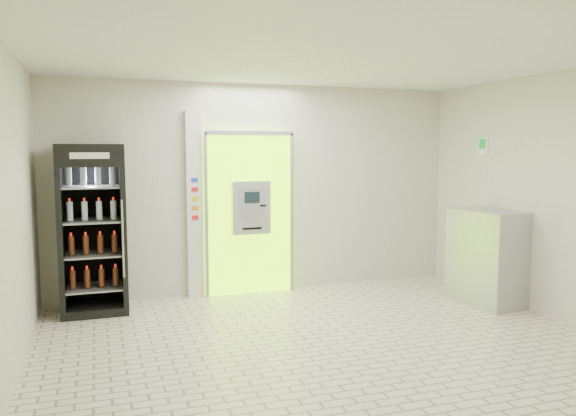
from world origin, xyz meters
name	(u,v)px	position (x,y,z in m)	size (l,w,h in m)	color
ground	(327,345)	(0.00, 0.00, 0.00)	(6.00, 6.00, 0.00)	beige
room_shell	(328,172)	(0.00, 0.00, 1.84)	(6.00, 6.00, 6.00)	beige
atm_assembly	(249,212)	(-0.20, 2.41, 1.17)	(1.30, 0.24, 2.33)	#A0FF00
pillar	(194,205)	(-0.98, 2.45, 1.30)	(0.22, 0.11, 2.60)	silver
beverage_cooler	(93,232)	(-2.33, 2.14, 1.03)	(0.80, 0.76, 2.14)	black
steel_cabinet	(488,257)	(2.67, 0.81, 0.63)	(0.76, 1.03, 1.27)	#ABADB3
exit_sign	(483,146)	(2.99, 1.40, 2.12)	(0.02, 0.22, 0.26)	white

